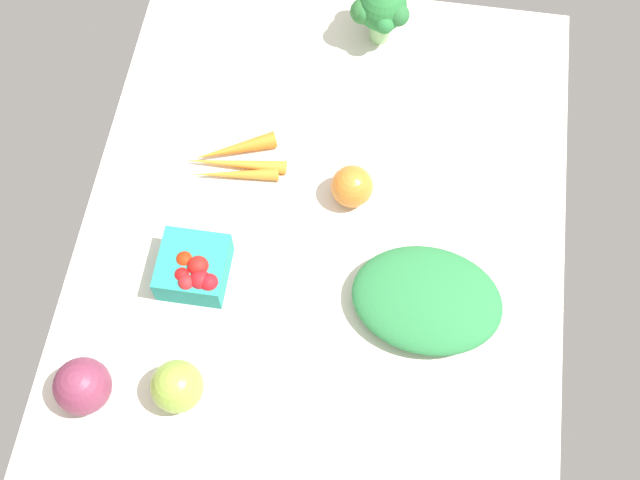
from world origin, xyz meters
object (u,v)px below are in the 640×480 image
object	(u,v)px
heirloom_tomato_orange	(352,186)
red_onion_near_basket	(83,386)
heirloom_tomato_green	(177,386)
berry_basket	(194,269)
leafy_greens_clump	(427,300)
broccoli_head	(380,9)
carrot_bunch	(234,160)

from	to	relation	value
heirloom_tomato_orange	red_onion_near_basket	xyz separation A→B (cm)	(-37.60, 33.18, 0.71)
heirloom_tomato_green	berry_basket	xyz separation A→B (cm)	(18.23, 1.60, -0.64)
heirloom_tomato_green	leafy_greens_clump	size ratio (longest dim) A/B	0.33
heirloom_tomato_green	heirloom_tomato_orange	size ratio (longest dim) A/B	1.12
leafy_greens_clump	red_onion_near_basket	bearing A→B (deg)	113.75
red_onion_near_basket	broccoli_head	world-z (taller)	broccoli_head
carrot_bunch	red_onion_near_basket	bearing A→B (deg)	161.83
carrot_bunch	red_onion_near_basket	world-z (taller)	red_onion_near_basket
heirloom_tomato_green	carrot_bunch	world-z (taller)	heirloom_tomato_green
heirloom_tomato_green	red_onion_near_basket	bearing A→B (deg)	98.55
leafy_greens_clump	broccoli_head	bearing A→B (deg)	14.64
heirloom_tomato_orange	berry_basket	distance (cm)	27.86
heirloom_tomato_green	heirloom_tomato_orange	world-z (taller)	heirloom_tomato_green
carrot_bunch	broccoli_head	world-z (taller)	broccoli_head
carrot_bunch	leafy_greens_clump	size ratio (longest dim) A/B	0.76
leafy_greens_clump	broccoli_head	distance (cm)	51.62
heirloom_tomato_green	red_onion_near_basket	world-z (taller)	red_onion_near_basket
heirloom_tomato_green	broccoli_head	distance (cm)	71.44
red_onion_near_basket	broccoli_head	size ratio (longest dim) A/B	0.67
heirloom_tomato_green	broccoli_head	bearing A→B (deg)	-16.82
heirloom_tomato_green	berry_basket	distance (cm)	18.31
red_onion_near_basket	leafy_greens_clump	bearing A→B (deg)	-66.25
carrot_bunch	broccoli_head	bearing A→B (deg)	-34.60
carrot_bunch	leafy_greens_clump	world-z (taller)	leafy_greens_clump
heirloom_tomato_orange	red_onion_near_basket	bearing A→B (deg)	138.58
carrot_bunch	heirloom_tomato_orange	world-z (taller)	heirloom_tomato_orange
carrot_bunch	broccoli_head	distance (cm)	36.21
carrot_bunch	leafy_greens_clump	bearing A→B (deg)	-121.51
leafy_greens_clump	berry_basket	distance (cm)	35.24
heirloom_tomato_green	broccoli_head	size ratio (longest dim) A/B	0.62
carrot_bunch	broccoli_head	size ratio (longest dim) A/B	1.41
heirloom_tomato_green	leafy_greens_clump	world-z (taller)	heirloom_tomato_green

